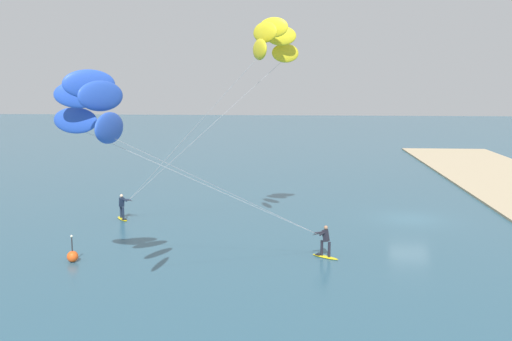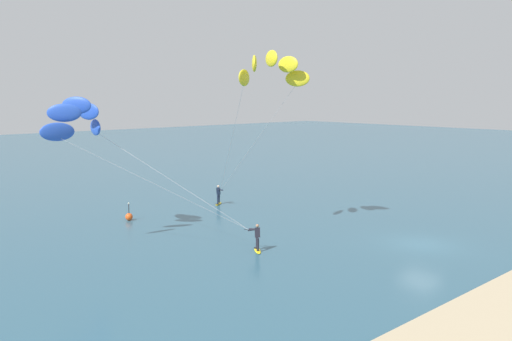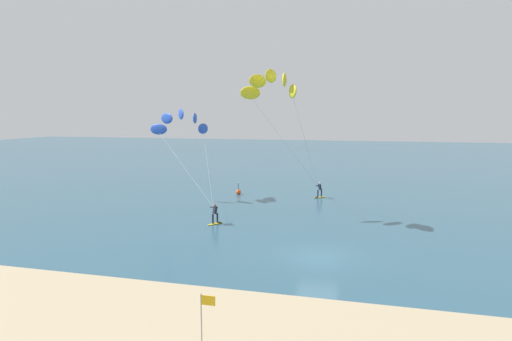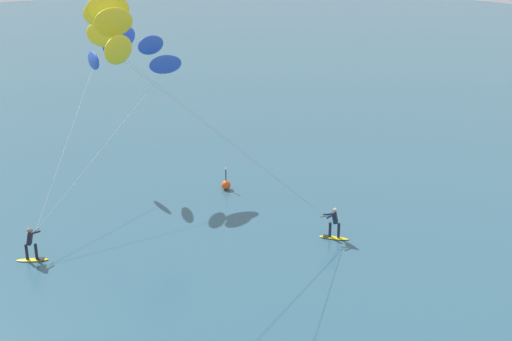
# 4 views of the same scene
# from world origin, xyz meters

# --- Properties ---
(kitesurfer_nearshore) EXTENTS (10.37, 12.49, 9.33)m
(kitesurfer_nearshore) POSITION_xyz_m (-15.43, 14.92, 7.74)
(kitesurfer_nearshore) COLOR yellow
(kitesurfer_nearshore) RESTS_ON ground
(kitesurfer_mid_water) EXTENTS (6.68, 12.05, 12.40)m
(kitesurfer_mid_water) POSITION_xyz_m (-4.73, 9.21, 10.75)
(kitesurfer_mid_water) COLOR yellow
(kitesurfer_mid_water) RESTS_ON ground
(marker_buoy) EXTENTS (0.56, 0.56, 1.38)m
(marker_buoy) POSITION_xyz_m (-10.50, 18.47, 0.30)
(marker_buoy) COLOR #EA5119
(marker_buoy) RESTS_ON ground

